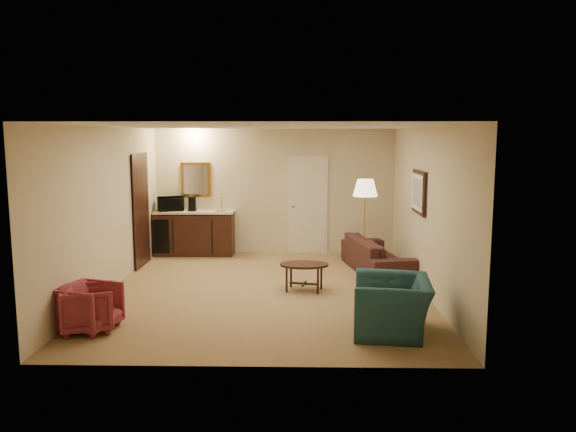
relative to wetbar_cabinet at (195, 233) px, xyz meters
name	(u,v)px	position (x,y,z in m)	size (l,w,h in m)	color
ground	(267,290)	(1.65, -2.72, -0.46)	(6.00, 6.00, 0.00)	#92704A
room_walls	(263,180)	(1.55, -1.95, 1.26)	(5.02, 6.01, 2.61)	#C8B796
wetbar_cabinet	(195,233)	(0.00, 0.00, 0.00)	(1.64, 0.58, 0.92)	#341810
sofa	(378,250)	(3.60, -1.42, -0.05)	(2.09, 0.61, 0.82)	black
teal_armchair	(392,296)	(3.34, -4.61, 0.00)	(1.06, 0.69, 0.93)	#1D454A
rose_chair_near	(88,306)	(-0.50, -4.63, -0.14)	(0.62, 0.58, 0.64)	maroon
rose_chair_far	(89,305)	(-0.50, -4.61, -0.13)	(0.64, 0.60, 0.66)	maroon
coffee_table	(304,277)	(2.25, -2.72, -0.24)	(0.77, 0.52, 0.44)	black
floor_lamp	(365,225)	(3.36, -1.32, 0.39)	(0.45, 0.45, 1.69)	gold
waste_bin	(226,249)	(0.65, -0.07, -0.32)	(0.22, 0.22, 0.27)	black
microwave	(170,202)	(-0.50, 0.02, 0.64)	(0.52, 0.29, 0.35)	black
coffee_maker	(192,204)	(-0.04, -0.01, 0.61)	(0.16, 0.16, 0.30)	black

